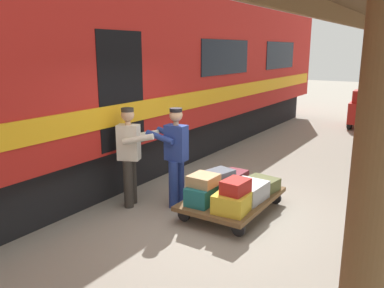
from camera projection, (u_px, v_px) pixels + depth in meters
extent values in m
plane|color=gray|center=(227.00, 224.00, 6.10)|extent=(60.00, 60.00, 0.00)
cylinder|color=brown|center=(369.00, 239.00, 2.01)|extent=(0.24, 0.24, 3.40)
cube|color=#B21E19|center=(62.00, 65.00, 7.42)|extent=(3.00, 21.62, 2.90)
cube|color=black|center=(69.00, 162.00, 7.86)|extent=(2.55, 20.53, 0.90)
cube|color=gold|center=(123.00, 114.00, 6.81)|extent=(0.03, 21.18, 0.36)
cube|color=black|center=(281.00, 55.00, 12.79)|extent=(0.02, 2.38, 0.84)
cube|color=black|center=(226.00, 57.00, 9.70)|extent=(0.02, 2.38, 0.84)
cube|color=black|center=(120.00, 91.00, 6.75)|extent=(0.12, 1.10, 2.00)
cube|color=brown|center=(232.00, 198.00, 6.50)|extent=(1.19, 1.82, 0.07)
cylinder|color=black|center=(238.00, 229.00, 5.68)|extent=(0.21, 0.05, 0.21)
cylinder|color=black|center=(184.00, 215.00, 6.18)|extent=(0.21, 0.05, 0.21)
cylinder|color=black|center=(275.00, 198.00, 6.87)|extent=(0.21, 0.05, 0.21)
cylinder|color=black|center=(227.00, 188.00, 7.37)|extent=(0.21, 0.05, 0.21)
cube|color=#9EA0A5|center=(247.00, 191.00, 6.31)|extent=(0.53, 0.65, 0.28)
cube|color=gold|center=(233.00, 201.00, 5.90)|extent=(0.53, 0.66, 0.28)
cube|color=brown|center=(260.00, 185.00, 6.73)|extent=(0.59, 0.63, 0.20)
cube|color=maroon|center=(218.00, 186.00, 6.60)|extent=(0.55, 0.69, 0.26)
cube|color=#1E666B|center=(203.00, 194.00, 6.18)|extent=(0.40, 0.60, 0.29)
cube|color=maroon|center=(232.00, 179.00, 7.01)|extent=(0.39, 0.64, 0.23)
cube|color=tan|center=(204.00, 180.00, 6.14)|extent=(0.41, 0.43, 0.17)
cube|color=#4C515B|center=(218.00, 175.00, 6.55)|extent=(0.46, 0.57, 0.14)
cube|color=#AD231E|center=(236.00, 187.00, 5.82)|extent=(0.35, 0.44, 0.21)
cylinder|color=navy|center=(180.00, 181.00, 6.82)|extent=(0.16, 0.16, 0.82)
cylinder|color=navy|center=(173.00, 185.00, 6.65)|extent=(0.16, 0.16, 0.82)
cube|color=navy|center=(176.00, 143.00, 6.57)|extent=(0.37, 0.24, 0.60)
cylinder|color=tan|center=(176.00, 123.00, 6.49)|extent=(0.09, 0.09, 0.06)
sphere|color=tan|center=(176.00, 115.00, 6.46)|extent=(0.22, 0.22, 0.22)
cylinder|color=black|center=(176.00, 110.00, 6.44)|extent=(0.21, 0.21, 0.06)
cylinder|color=navy|center=(170.00, 134.00, 6.79)|extent=(0.53, 0.13, 0.21)
cylinder|color=navy|center=(160.00, 137.00, 6.52)|extent=(0.53, 0.13, 0.21)
cylinder|color=#332D28|center=(128.00, 184.00, 6.67)|extent=(0.16, 0.16, 0.82)
cylinder|color=#332D28|center=(132.00, 181.00, 6.86)|extent=(0.16, 0.16, 0.82)
cube|color=silver|center=(129.00, 142.00, 6.59)|extent=(0.42, 0.34, 0.60)
cylinder|color=tan|center=(128.00, 123.00, 6.52)|extent=(0.09, 0.09, 0.06)
sphere|color=tan|center=(128.00, 115.00, 6.48)|extent=(0.22, 0.22, 0.22)
cylinder|color=#332D28|center=(127.00, 110.00, 6.46)|extent=(0.21, 0.21, 0.06)
cylinder|color=silver|center=(138.00, 139.00, 6.38)|extent=(0.53, 0.30, 0.21)
cylinder|color=silver|center=(144.00, 135.00, 6.69)|extent=(0.53, 0.30, 0.21)
cube|color=#B21E19|center=(368.00, 112.00, 13.46)|extent=(1.19, 1.76, 0.70)
cube|color=#B21E19|center=(368.00, 98.00, 13.06)|extent=(0.94, 0.75, 0.50)
cylinder|color=black|center=(379.00, 126.00, 12.82)|extent=(0.12, 0.40, 0.40)
cylinder|color=black|center=(350.00, 123.00, 13.29)|extent=(0.12, 0.40, 0.40)
cylinder|color=black|center=(384.00, 121.00, 13.80)|extent=(0.12, 0.40, 0.40)
cylinder|color=black|center=(357.00, 118.00, 14.27)|extent=(0.12, 0.40, 0.40)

